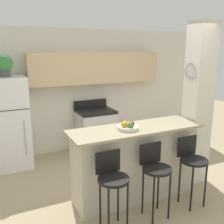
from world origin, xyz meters
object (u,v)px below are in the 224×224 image
stove_range (96,130)px  bar_stool_mid (155,169)px  fruit_bowl (128,127)px  potted_plant_on_fridge (4,65)px  refrigerator (10,123)px  bar_stool_right (192,161)px  bar_stool_left (112,179)px

stove_range → bar_stool_mid: bearing=-93.7°
fruit_bowl → potted_plant_on_fridge: bearing=125.7°
refrigerator → potted_plant_on_fridge: 1.04m
stove_range → bar_stool_right: size_ratio=1.11×
bar_stool_left → bar_stool_right: 1.22m
bar_stool_right → potted_plant_on_fridge: size_ratio=2.52×
refrigerator → stove_range: bearing=0.5°
stove_range → bar_stool_right: bearing=-79.2°
stove_range → potted_plant_on_fridge: size_ratio=2.80×
refrigerator → fruit_bowl: refrigerator is taller
bar_stool_mid → potted_plant_on_fridge: (-1.53, 2.38, 1.23)m
refrigerator → stove_range: 1.72m
bar_stool_right → potted_plant_on_fridge: (-2.14, 2.38, 1.23)m
bar_stool_right → bar_stool_mid: bearing=180.0°
bar_stool_mid → fruit_bowl: size_ratio=3.31×
stove_range → bar_stool_left: bearing=-107.7°
potted_plant_on_fridge → bar_stool_left: bearing=-68.8°
stove_range → bar_stool_right: 2.44m
refrigerator → bar_stool_mid: bearing=-57.2°
bar_stool_right → potted_plant_on_fridge: bearing=132.0°
refrigerator → fruit_bowl: 2.38m
bar_stool_mid → fruit_bowl: 0.67m
refrigerator → stove_range: refrigerator is taller
refrigerator → fruit_bowl: size_ratio=5.74×
bar_stool_right → fruit_bowl: bearing=149.0°
refrigerator → fruit_bowl: bearing=-54.3°
refrigerator → bar_stool_left: size_ratio=1.73×
refrigerator → bar_stool_mid: refrigerator is taller
stove_range → fruit_bowl: bearing=-99.0°
bar_stool_left → fruit_bowl: (0.46, 0.46, 0.47)m
bar_stool_mid → bar_stool_right: (0.61, 0.00, 0.00)m
bar_stool_left → potted_plant_on_fridge: bearing=111.2°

